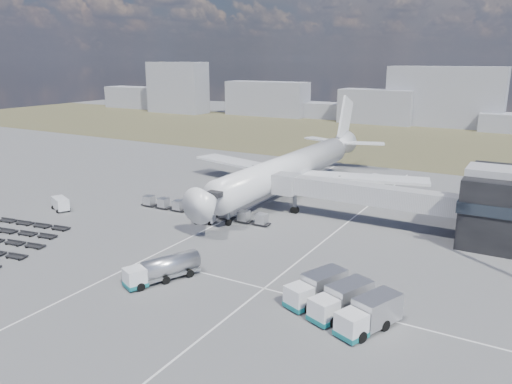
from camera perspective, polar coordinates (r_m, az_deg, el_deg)
The scene contains 12 objects.
ground at distance 73.37m, azimuth -7.01°, elevation -5.78°, with size 420.00×420.00×0.00m, color #565659.
grass_strip at distance 171.67m, azimuth 15.67°, elevation 5.76°, with size 420.00×90.00×0.01m, color #493F2C.
lane_markings at distance 70.70m, azimuth 0.86°, elevation -6.48°, with size 47.12×110.00×0.01m.
jet_bridge at distance 81.94m, azimuth 10.60°, elevation 0.01°, with size 30.30×3.80×7.05m.
airliner at distance 98.56m, azimuth 4.25°, elevation 2.89°, with size 51.59×64.53×17.62m.
skyline at distance 211.53m, azimuth 16.28°, elevation 9.80°, with size 318.42×26.15×24.43m.
fuel_tanker at distance 61.46m, azimuth -10.63°, elevation -8.64°, with size 5.94×9.45×3.01m.
pushback_tug at distance 81.43m, azimuth -5.91°, elevation -3.07°, with size 3.32×1.87×1.49m, color silver.
utility_van at distance 94.19m, azimuth -21.44°, elevation -1.30°, with size 4.30×1.95×2.30m, color silver.
catering_truck at distance 101.74m, azimuth 12.82°, elevation 0.79°, with size 4.83×7.26×3.09m.
service_trucks_near at distance 53.58m, azimuth 9.71°, elevation -12.13°, with size 12.01×10.67×3.02m.
uld_row at distance 85.51m, azimuth -6.20°, elevation -1.99°, with size 25.68×2.46×1.73m.
Camera 1 is at (41.78, -54.49, 25.85)m, focal length 35.00 mm.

